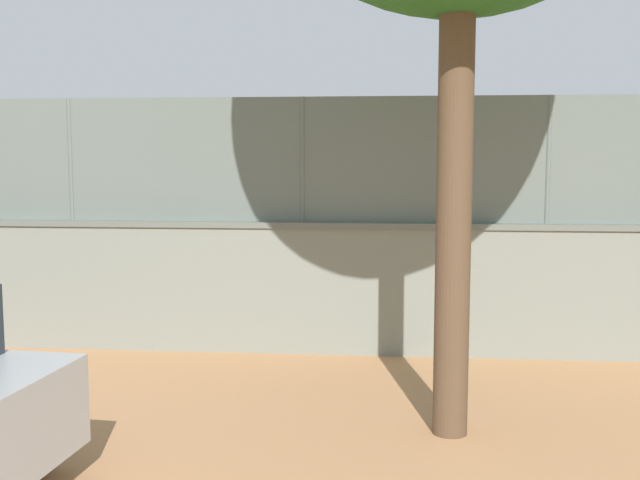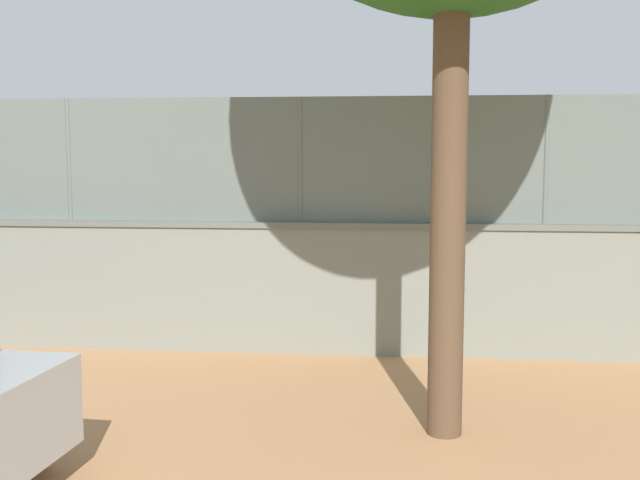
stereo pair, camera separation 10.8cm
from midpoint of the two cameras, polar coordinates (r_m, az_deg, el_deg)
The scene contains 6 objects.
ground_plane at distance 20.00m, azimuth 2.80°, elevation -1.56°, with size 260.00×260.00×0.00m, color tan.
perimeter_wall at distance 10.89m, azimuth -9.82°, elevation -3.32°, with size 23.53×1.09×1.83m.
fence_panel_on_wall at distance 10.75m, azimuth -9.99°, elevation 5.98°, with size 23.12×0.71×1.70m.
player_baseline_waiting at distance 16.50m, azimuth -14.48°, elevation -0.16°, with size 1.25×0.72×1.58m.
player_foreground_swinging at distance 21.41m, azimuth 16.55°, elevation 1.11°, with size 0.69×1.05×1.52m.
sports_ball at distance 15.37m, azimuth -20.07°, elevation -4.12°, with size 0.10×0.10×0.10m, color white.
Camera 2 is at (-0.46, 19.81, 2.71)m, focal length 42.48 mm.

